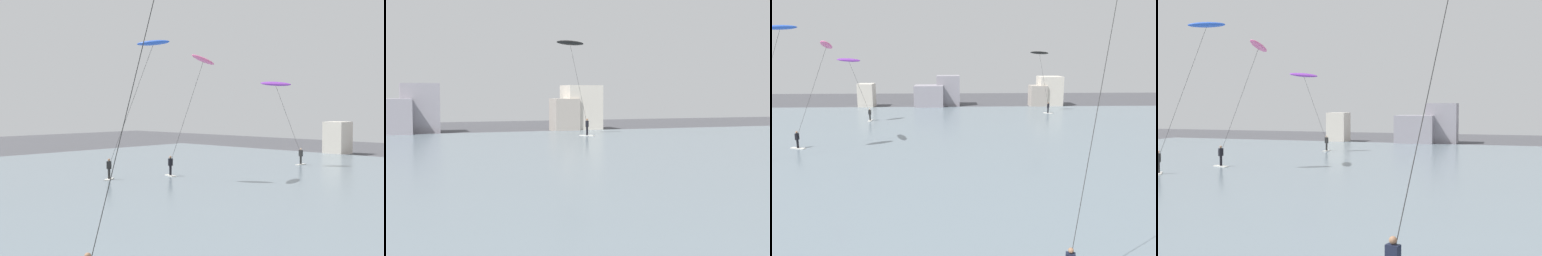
# 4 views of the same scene
# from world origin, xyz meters

# --- Properties ---
(water_bay) EXTENTS (84.00, 52.00, 0.10)m
(water_bay) POSITION_xyz_m (0.00, 30.92, 0.05)
(water_bay) COLOR slate
(water_bay) RESTS_ON ground
(far_shore_buildings) EXTENTS (34.68, 5.36, 5.20)m
(far_shore_buildings) POSITION_xyz_m (1.54, 58.66, 2.23)
(far_shore_buildings) COLOR beige
(far_shore_buildings) RESTS_ON ground
(kitesurfer_pink) EXTENTS (4.64, 3.25, 9.95)m
(kitesurfer_pink) POSITION_xyz_m (-13.52, 30.05, 8.64)
(kitesurfer_pink) COLOR silver
(kitesurfer_pink) RESTS_ON water_bay
(kitesurfer_lime) EXTENTS (3.75, 3.57, 11.61)m
(kitesurfer_lime) POSITION_xyz_m (3.79, 9.77, 10.04)
(kitesurfer_lime) COLOR silver
(kitesurfer_lime) RESTS_ON water_bay
(kitesurfer_purple) EXTENTS (3.55, 3.71, 8.30)m
(kitesurfer_purple) POSITION_xyz_m (-14.43, 42.37, 7.25)
(kitesurfer_purple) COLOR silver
(kitesurfer_purple) RESTS_ON water_bay
(kitesurfer_black) EXTENTS (3.50, 1.89, 9.22)m
(kitesurfer_black) POSITION_xyz_m (11.17, 50.04, 7.93)
(kitesurfer_black) COLOR silver
(kitesurfer_black) RESTS_ON water_bay
(kitesurfer_blue) EXTENTS (4.30, 4.32, 10.97)m
(kitesurfer_blue) POSITION_xyz_m (-16.20, 26.90, 9.47)
(kitesurfer_blue) COLOR silver
(kitesurfer_blue) RESTS_ON water_bay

